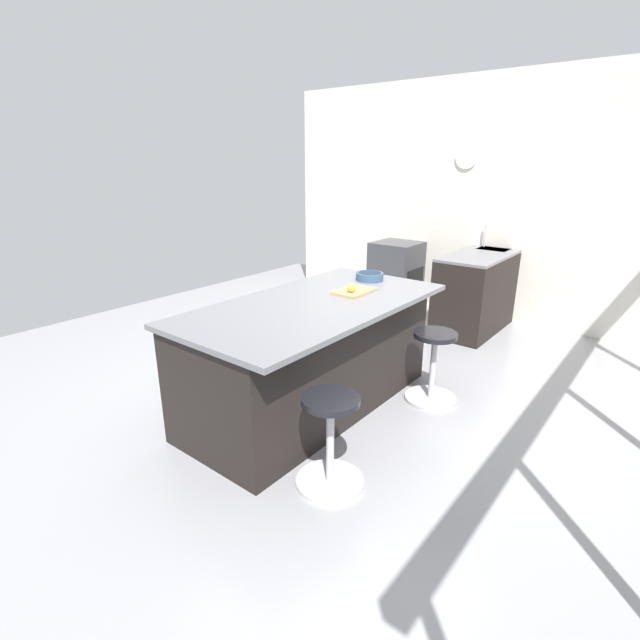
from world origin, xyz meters
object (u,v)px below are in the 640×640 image
(stool_by_window, at_px, (433,369))
(stool_middle, at_px, (330,444))
(cutting_board, at_px, (354,291))
(oven_range, at_px, (396,274))
(fruit_bowl, at_px, (370,276))
(apple_yellow, at_px, (351,288))
(kitchen_island, at_px, (311,354))

(stool_by_window, height_order, stool_middle, same)
(cutting_board, bearing_deg, stool_middle, 28.78)
(stool_by_window, xyz_separation_m, stool_middle, (1.43, 0.00, 0.00))
(oven_range, relative_size, fruit_bowl, 3.56)
(oven_range, distance_m, stool_by_window, 2.83)
(cutting_board, relative_size, apple_yellow, 5.12)
(apple_yellow, height_order, fruit_bowl, apple_yellow)
(oven_range, distance_m, apple_yellow, 2.89)
(kitchen_island, relative_size, apple_yellow, 32.08)
(cutting_board, bearing_deg, fruit_bowl, -163.36)
(oven_range, bearing_deg, apple_yellow, 22.14)
(stool_middle, relative_size, cutting_board, 1.72)
(stool_middle, height_order, apple_yellow, apple_yellow)
(stool_by_window, relative_size, fruit_bowl, 2.47)
(stool_by_window, distance_m, fruit_bowl, 1.02)
(oven_range, xyz_separation_m, cutting_board, (2.56, 1.05, 0.48))
(cutting_board, bearing_deg, kitchen_island, -16.44)
(stool_middle, relative_size, apple_yellow, 8.82)
(stool_by_window, height_order, apple_yellow, apple_yellow)
(kitchen_island, height_order, stool_middle, kitchen_island)
(oven_range, height_order, apple_yellow, apple_yellow)
(cutting_board, height_order, fruit_bowl, fruit_bowl)
(stool_by_window, distance_m, stool_middle, 1.43)
(oven_range, distance_m, fruit_bowl, 2.37)
(cutting_board, bearing_deg, stool_by_window, 114.82)
(stool_middle, bearing_deg, cutting_board, -151.22)
(kitchen_island, xyz_separation_m, cutting_board, (-0.42, 0.13, 0.46))
(oven_range, height_order, kitchen_island, kitchen_island)
(cutting_board, bearing_deg, oven_range, -157.68)
(stool_middle, distance_m, apple_yellow, 1.40)
(fruit_bowl, bearing_deg, apple_yellow, 16.43)
(apple_yellow, relative_size, fruit_bowl, 0.28)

